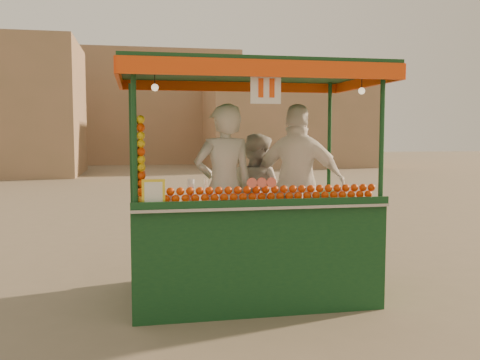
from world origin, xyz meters
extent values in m
plane|color=#6E624E|center=(0.00, 0.00, 0.00)|extent=(90.00, 90.00, 0.00)
cube|color=#9E765A|center=(7.00, 24.00, 2.50)|extent=(9.00, 6.00, 5.00)
cube|color=#9E765A|center=(-2.00, 30.00, 3.50)|extent=(14.00, 7.00, 7.00)
cube|color=#0F381B|center=(-0.26, 0.18, 0.15)|extent=(2.64, 1.62, 0.30)
cylinder|color=black|center=(-1.18, 0.18, 0.18)|extent=(0.37, 0.10, 0.37)
cylinder|color=black|center=(0.65, 0.18, 0.18)|extent=(0.37, 0.10, 0.37)
cube|color=#0F381B|center=(-0.26, -0.48, 0.71)|extent=(2.64, 0.30, 0.81)
cube|color=#0F381B|center=(-1.43, 0.28, 0.71)|extent=(0.30, 1.32, 0.81)
cube|color=#0F381B|center=(0.90, 0.28, 0.71)|extent=(0.30, 1.32, 0.81)
cube|color=#B2B2B7|center=(-0.26, -0.45, 1.13)|extent=(2.64, 0.47, 0.03)
cylinder|color=#0F381B|center=(-1.53, -0.58, 1.83)|extent=(0.05, 0.05, 1.42)
cylinder|color=#0F381B|center=(1.01, -0.58, 1.83)|extent=(0.05, 0.05, 1.42)
cylinder|color=#0F381B|center=(-1.53, 0.94, 1.83)|extent=(0.05, 0.05, 1.42)
cylinder|color=#0F381B|center=(1.01, 0.94, 1.83)|extent=(0.05, 0.05, 1.42)
cube|color=#0F381B|center=(-0.26, 0.18, 2.58)|extent=(2.84, 1.83, 0.08)
cube|color=#E9450C|center=(-0.26, -0.73, 2.49)|extent=(2.84, 0.04, 0.16)
cube|color=#E9450C|center=(-0.26, 1.09, 2.49)|extent=(2.84, 0.04, 0.16)
cube|color=#E9450C|center=(-1.68, 0.18, 2.49)|extent=(0.04, 1.83, 0.16)
cube|color=#E9450C|center=(1.16, 0.18, 2.49)|extent=(0.04, 1.83, 0.16)
cylinder|color=#ED5B48|center=(-0.28, -0.58, 1.38)|extent=(0.10, 0.03, 0.10)
cube|color=yellow|center=(-1.36, -0.58, 1.29)|extent=(0.22, 0.02, 0.28)
cube|color=white|center=(-0.26, -0.65, 2.31)|extent=(0.30, 0.02, 0.30)
sphere|color=#FFE5B2|center=(-1.33, -0.51, 2.31)|extent=(0.07, 0.07, 0.07)
sphere|color=#FFE5B2|center=(0.80, -0.51, 2.31)|extent=(0.07, 0.07, 0.07)
imported|color=beige|center=(-0.55, 0.15, 1.25)|extent=(0.74, 0.53, 1.90)
imported|color=beige|center=(-0.06, 0.65, 1.09)|extent=(0.94, 0.96, 1.56)
imported|color=white|center=(0.38, 0.30, 1.26)|extent=(1.22, 0.91, 1.92)
camera|label=1|loc=(-1.52, -5.73, 1.87)|focal=39.60mm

